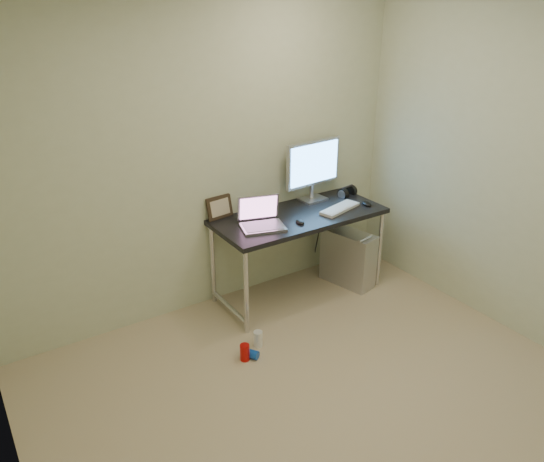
{
  "coord_description": "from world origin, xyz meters",
  "views": [
    {
      "loc": [
        -1.75,
        -1.86,
        2.42
      ],
      "look_at": [
        0.16,
        1.08,
        0.85
      ],
      "focal_mm": 35.0,
      "sensor_mm": 36.0,
      "label": 1
    }
  ],
  "objects": [
    {
      "name": "mouse_left",
      "position": [
        0.56,
        1.28,
        0.77
      ],
      "size": [
        0.08,
        0.11,
        0.03
      ],
      "primitive_type": "ellipsoid",
      "rotation": [
        0.0,
        0.0,
        -0.18
      ],
      "color": "black",
      "rests_on": "desk"
    },
    {
      "name": "headphones",
      "position": [
        1.29,
        1.56,
        0.78
      ],
      "size": [
        0.18,
        0.11,
        0.11
      ],
      "rotation": [
        0.0,
        0.0,
        0.2
      ],
      "color": "black",
      "rests_on": "desk"
    },
    {
      "name": "cable_b",
      "position": [
        1.19,
        1.68,
        0.38
      ],
      "size": [
        0.02,
        0.11,
        0.71
      ],
      "primitive_type": "cylinder",
      "rotation": [
        0.14,
        0.0,
        0.09
      ],
      "color": "black",
      "rests_on": "ground"
    },
    {
      "name": "wall_back",
      "position": [
        0.0,
        1.75,
        1.25
      ],
      "size": [
        3.5,
        0.02,
        2.5
      ],
      "primitive_type": "cube",
      "color": "beige",
      "rests_on": "ground"
    },
    {
      "name": "laptop",
      "position": [
        0.27,
        1.4,
        0.8
      ],
      "size": [
        0.4,
        0.36,
        0.23
      ],
      "rotation": [
        0.0,
        0.0,
        -0.29
      ],
      "color": "#BCBBC3",
      "rests_on": "desk"
    },
    {
      "name": "can_blue",
      "position": [
        -0.16,
        0.87,
        0.03
      ],
      "size": [
        0.12,
        0.14,
        0.07
      ],
      "primitive_type": "cylinder",
      "rotation": [
        1.57,
        0.0,
        0.55
      ],
      "color": "#1046BA",
      "rests_on": "ground"
    },
    {
      "name": "keyboard",
      "position": [
        1.01,
        1.32,
        0.76
      ],
      "size": [
        0.42,
        0.23,
        0.02
      ],
      "primitive_type": "cube",
      "rotation": [
        0.0,
        0.0,
        0.26
      ],
      "color": "silver",
      "rests_on": "desk"
    },
    {
      "name": "picture_frame",
      "position": [
        0.07,
        1.73,
        0.84
      ],
      "size": [
        0.24,
        0.1,
        0.19
      ],
      "primitive_type": "cube",
      "rotation": [
        -0.21,
        0.0,
        0.14
      ],
      "color": "black",
      "rests_on": "desk"
    },
    {
      "name": "can_white",
      "position": [
        -0.04,
        0.95,
        0.06
      ],
      "size": [
        0.08,
        0.08,
        0.13
      ],
      "primitive_type": "cylinder",
      "rotation": [
        0.0,
        0.0,
        0.18
      ],
      "color": "white",
      "rests_on": "ground"
    },
    {
      "name": "can_red",
      "position": [
        -0.21,
        0.87,
        0.06
      ],
      "size": [
        0.09,
        0.09,
        0.13
      ],
      "primitive_type": "cylinder",
      "rotation": [
        0.0,
        0.0,
        0.41
      ],
      "color": "#BE0D0A",
      "rests_on": "ground"
    },
    {
      "name": "desk",
      "position": [
        0.66,
        1.43,
        0.66
      ],
      "size": [
        1.45,
        0.64,
        0.75
      ],
      "color": "black",
      "rests_on": "ground"
    },
    {
      "name": "monitor",
      "position": [
        0.96,
        1.65,
        1.06
      ],
      "size": [
        0.57,
        0.18,
        0.54
      ],
      "rotation": [
        0.0,
        0.0,
        0.08
      ],
      "color": "#BCBBC3",
      "rests_on": "desk"
    },
    {
      "name": "mouse_right",
      "position": [
        1.28,
        1.29,
        0.77
      ],
      "size": [
        0.1,
        0.14,
        0.04
      ],
      "primitive_type": "ellipsoid",
      "rotation": [
        0.0,
        0.0,
        -0.26
      ],
      "color": "black",
      "rests_on": "desk"
    },
    {
      "name": "floor",
      "position": [
        0.0,
        0.0,
        0.0
      ],
      "size": [
        3.5,
        3.5,
        0.0
      ],
      "primitive_type": "plane",
      "color": "tan",
      "rests_on": "ground"
    },
    {
      "name": "cable_a",
      "position": [
        1.1,
        1.7,
        0.4
      ],
      "size": [
        0.01,
        0.16,
        0.69
      ],
      "primitive_type": "cylinder",
      "rotation": [
        0.21,
        0.0,
        0.0
      ],
      "color": "black",
      "rests_on": "ground"
    },
    {
      "name": "tower_computer",
      "position": [
        1.15,
        1.33,
        0.25
      ],
      "size": [
        0.32,
        0.52,
        0.53
      ],
      "rotation": [
        0.0,
        0.0,
        0.24
      ],
      "color": "#B7B8BC",
      "rests_on": "ground"
    },
    {
      "name": "webcam",
      "position": [
        0.29,
        1.72,
        0.85
      ],
      "size": [
        0.05,
        0.04,
        0.13
      ],
      "rotation": [
        0.0,
        0.0,
        0.26
      ],
      "color": "silver",
      "rests_on": "desk"
    }
  ]
}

